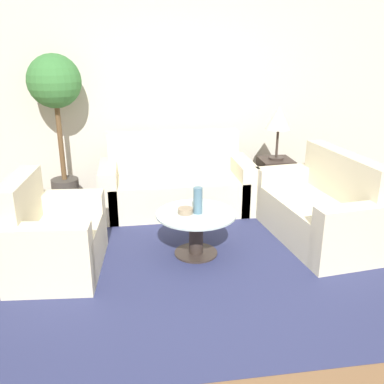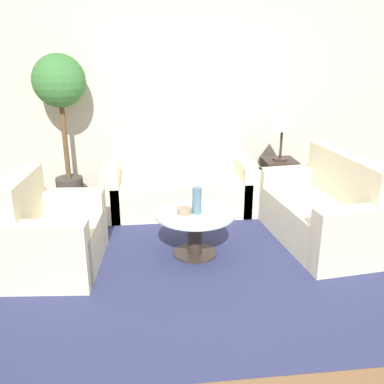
% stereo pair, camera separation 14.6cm
% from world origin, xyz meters
% --- Properties ---
extents(ground_plane, '(14.00, 14.00, 0.00)m').
position_xyz_m(ground_plane, '(0.00, 0.00, 0.00)').
color(ground_plane, brown).
extents(wall_back, '(10.00, 0.06, 2.60)m').
position_xyz_m(wall_back, '(0.00, 2.66, 1.30)').
color(wall_back, beige).
rests_on(wall_back, ground_plane).
extents(rug, '(3.55, 3.31, 0.01)m').
position_xyz_m(rug, '(-0.10, 0.82, 0.00)').
color(rug, navy).
rests_on(rug, ground_plane).
extents(sofa_main, '(1.80, 0.79, 0.91)m').
position_xyz_m(sofa_main, '(-0.15, 2.05, 0.29)').
color(sofa_main, beige).
rests_on(sofa_main, ground_plane).
extents(armchair, '(0.81, 1.04, 0.88)m').
position_xyz_m(armchair, '(-1.42, 0.72, 0.29)').
color(armchair, beige).
rests_on(armchair, ground_plane).
extents(loveseat, '(0.92, 1.55, 0.89)m').
position_xyz_m(loveseat, '(1.25, 0.99, 0.29)').
color(loveseat, beige).
rests_on(loveseat, ground_plane).
extents(coffee_table, '(0.76, 0.76, 0.43)m').
position_xyz_m(coffee_table, '(-0.10, 0.82, 0.28)').
color(coffee_table, '#332823').
rests_on(coffee_table, ground_plane).
extents(side_table, '(0.39, 0.39, 0.59)m').
position_xyz_m(side_table, '(1.08, 1.99, 0.29)').
color(side_table, '#332823').
rests_on(side_table, ground_plane).
extents(table_lamp, '(0.30, 0.30, 0.64)m').
position_xyz_m(table_lamp, '(1.08, 1.99, 1.07)').
color(table_lamp, '#332823').
rests_on(table_lamp, side_table).
extents(potted_plant, '(0.61, 0.61, 1.83)m').
position_xyz_m(potted_plant, '(-1.49, 2.30, 1.32)').
color(potted_plant, '#3D3833').
rests_on(potted_plant, ground_plane).
extents(vase, '(0.09, 0.09, 0.25)m').
position_xyz_m(vase, '(-0.09, 0.81, 0.56)').
color(vase, slate).
rests_on(vase, coffee_table).
extents(bowl, '(0.14, 0.14, 0.05)m').
position_xyz_m(bowl, '(-0.20, 0.82, 0.45)').
color(bowl, gray).
rests_on(bowl, coffee_table).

